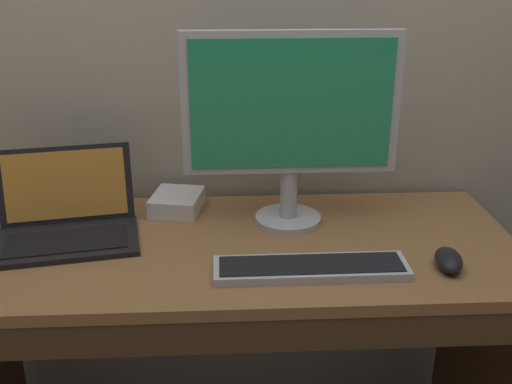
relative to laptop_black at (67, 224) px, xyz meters
name	(u,v)px	position (x,y,z in m)	size (l,w,h in m)	color
desk	(233,317)	(0.43, -0.06, -0.26)	(1.48, 0.63, 0.77)	olive
laptop_black	(67,224)	(0.00, 0.00, 0.00)	(0.40, 0.32, 0.22)	black
external_monitor	(291,120)	(0.59, 0.05, 0.26)	(0.56, 0.18, 0.52)	#B7B7BC
wired_keyboard	(311,268)	(0.61, -0.21, -0.03)	(0.46, 0.12, 0.02)	#BCBCC1
computer_mouse	(449,260)	(0.94, -0.21, -0.02)	(0.06, 0.11, 0.04)	black
external_drive_box	(177,202)	(0.27, 0.17, -0.02)	(0.13, 0.16, 0.05)	silver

